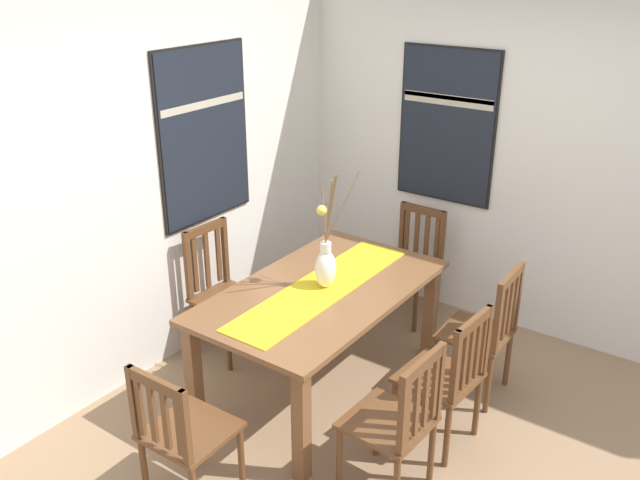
# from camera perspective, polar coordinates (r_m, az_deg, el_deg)

# --- Properties ---
(ground_plane) EXTENTS (6.40, 6.40, 0.03)m
(ground_plane) POSITION_cam_1_polar(r_m,az_deg,el_deg) (4.26, 5.95, -17.01)
(ground_plane) COLOR #8E7051
(wall_back) EXTENTS (6.40, 0.12, 2.70)m
(wall_back) POSITION_cam_1_polar(r_m,az_deg,el_deg) (4.65, -13.66, 5.36)
(wall_back) COLOR silver
(wall_back) RESTS_ON ground_plane
(wall_side) EXTENTS (0.12, 6.40, 2.70)m
(wall_side) POSITION_cam_1_polar(r_m,az_deg,el_deg) (5.16, 17.02, 6.75)
(wall_side) COLOR silver
(wall_side) RESTS_ON ground_plane
(dining_table) EXTENTS (1.69, 0.98, 0.75)m
(dining_table) POSITION_cam_1_polar(r_m,az_deg,el_deg) (4.36, 0.12, -5.35)
(dining_table) COLOR brown
(dining_table) RESTS_ON ground_plane
(table_runner) EXTENTS (1.55, 0.36, 0.01)m
(table_runner) POSITION_cam_1_polar(r_m,az_deg,el_deg) (4.31, 0.12, -4.06)
(table_runner) COLOR gold
(table_runner) RESTS_ON dining_table
(centerpiece_vase) EXTENTS (0.31, 0.20, 0.77)m
(centerpiece_vase) POSITION_cam_1_polar(r_m,az_deg,el_deg) (4.25, 0.48, -1.95)
(centerpiece_vase) COLOR silver
(centerpiece_vase) RESTS_ON dining_table
(chair_0) EXTENTS (0.44, 0.44, 0.90)m
(chair_0) POSITION_cam_1_polar(r_m,az_deg,el_deg) (3.67, 6.54, -14.89)
(chair_0) COLOR brown
(chair_0) RESTS_ON ground_plane
(chair_1) EXTENTS (0.43, 0.43, 0.93)m
(chair_1) POSITION_cam_1_polar(r_m,az_deg,el_deg) (4.52, 13.74, -7.38)
(chair_1) COLOR brown
(chair_1) RESTS_ON ground_plane
(chair_2) EXTENTS (0.43, 0.43, 0.88)m
(chair_2) POSITION_cam_1_polar(r_m,az_deg,el_deg) (5.40, 7.78, -1.76)
(chair_2) COLOR brown
(chair_2) RESTS_ON ground_plane
(chair_3) EXTENTS (0.44, 0.44, 0.95)m
(chair_3) POSITION_cam_1_polar(r_m,az_deg,el_deg) (4.92, -8.33, -4.22)
(chair_3) COLOR brown
(chair_3) RESTS_ON ground_plane
(chair_4) EXTENTS (0.45, 0.45, 0.90)m
(chair_4) POSITION_cam_1_polar(r_m,az_deg,el_deg) (4.04, 10.76, -11.12)
(chair_4) COLOR brown
(chair_4) RESTS_ON ground_plane
(chair_5) EXTENTS (0.43, 0.43, 0.87)m
(chair_5) POSITION_cam_1_polar(r_m,az_deg,el_deg) (3.66, -11.57, -15.61)
(chair_5) COLOR brown
(chair_5) RESTS_ON ground_plane
(painting_on_back_wall) EXTENTS (0.85, 0.05, 1.23)m
(painting_on_back_wall) POSITION_cam_1_polar(r_m,az_deg,el_deg) (4.81, -9.78, 8.73)
(painting_on_back_wall) COLOR black
(painting_on_side_wall) EXTENTS (0.05, 0.78, 1.18)m
(painting_on_side_wall) POSITION_cam_1_polar(r_m,az_deg,el_deg) (5.28, 10.67, 9.46)
(painting_on_side_wall) COLOR black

